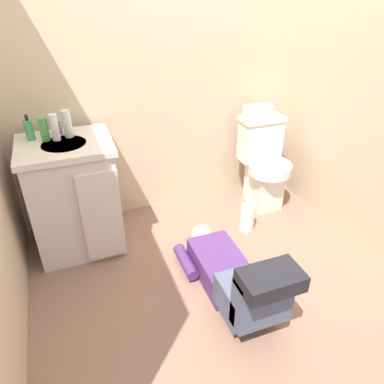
# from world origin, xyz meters

# --- Properties ---
(ground_plane) EXTENTS (2.78, 3.16, 0.04)m
(ground_plane) POSITION_xyz_m (0.00, 0.00, -0.02)
(ground_plane) COLOR #8A6452
(wall_back) EXTENTS (2.44, 0.08, 2.40)m
(wall_back) POSITION_xyz_m (0.00, 1.12, 1.20)
(wall_back) COLOR #CDB394
(wall_back) RESTS_ON ground_plane
(toilet) EXTENTS (0.36, 0.46, 0.75)m
(toilet) POSITION_xyz_m (0.78, 0.82, 0.37)
(toilet) COLOR silver
(toilet) RESTS_ON ground_plane
(vanity_cabinet) EXTENTS (0.60, 0.53, 0.82)m
(vanity_cabinet) POSITION_xyz_m (-0.75, 0.76, 0.42)
(vanity_cabinet) COLOR beige
(vanity_cabinet) RESTS_ON ground_plane
(faucet) EXTENTS (0.02, 0.02, 0.10)m
(faucet) POSITION_xyz_m (-0.75, 0.91, 0.87)
(faucet) COLOR silver
(faucet) RESTS_ON vanity_cabinet
(person_plumber) EXTENTS (0.39, 1.06, 0.52)m
(person_plumber) POSITION_xyz_m (0.06, -0.10, 0.18)
(person_plumber) COLOR #512D6B
(person_plumber) RESTS_ON ground_plane
(tissue_box) EXTENTS (0.22, 0.11, 0.10)m
(tissue_box) POSITION_xyz_m (0.74, 0.91, 0.80)
(tissue_box) COLOR silver
(tissue_box) RESTS_ON toilet
(soap_dispenser) EXTENTS (0.06, 0.06, 0.17)m
(soap_dispenser) POSITION_xyz_m (-0.94, 0.89, 0.89)
(soap_dispenser) COLOR #469D62
(soap_dispenser) RESTS_ON vanity_cabinet
(bottle_green) EXTENTS (0.06, 0.06, 0.15)m
(bottle_green) POSITION_xyz_m (-0.85, 0.84, 0.90)
(bottle_green) COLOR #489F49
(bottle_green) RESTS_ON vanity_cabinet
(bottle_white) EXTENTS (0.05, 0.05, 0.17)m
(bottle_white) POSITION_xyz_m (-0.79, 0.82, 0.91)
(bottle_white) COLOR white
(bottle_white) RESTS_ON vanity_cabinet
(bottle_clear) EXTENTS (0.06, 0.06, 0.18)m
(bottle_clear) POSITION_xyz_m (-0.71, 0.85, 0.91)
(bottle_clear) COLOR silver
(bottle_clear) RESTS_ON vanity_cabinet
(paper_towel_roll) EXTENTS (0.11, 0.11, 0.22)m
(paper_towel_roll) POSITION_xyz_m (0.48, 0.50, 0.11)
(paper_towel_roll) COLOR white
(paper_towel_roll) RESTS_ON ground_plane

